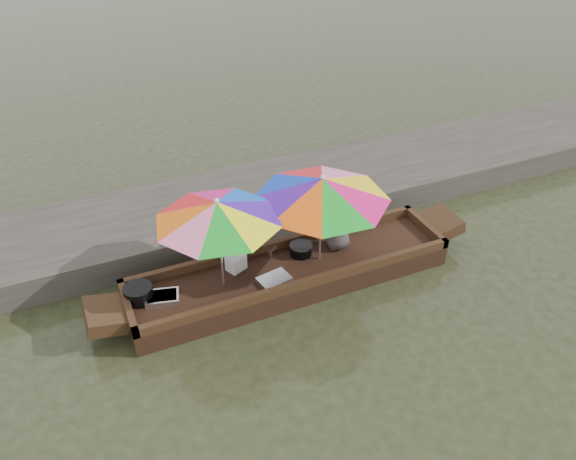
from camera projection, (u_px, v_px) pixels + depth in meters
name	position (u px, v px, depth m)	size (l,w,h in m)	color
water	(290.00, 283.00, 9.15)	(80.00, 80.00, 0.00)	black
dock	(244.00, 205.00, 10.66)	(22.00, 2.20, 0.50)	#2D2B26
boat_hull	(290.00, 275.00, 9.05)	(5.23, 1.20, 0.35)	black
cooking_pot	(139.00, 293.00, 8.26)	(0.43, 0.43, 0.23)	black
tray_crayfish	(162.00, 298.00, 8.28)	(0.49, 0.34, 0.09)	silver
tray_scallop	(274.00, 279.00, 8.65)	(0.49, 0.34, 0.06)	silver
charcoal_grill	(301.00, 250.00, 9.18)	(0.36, 0.36, 0.17)	black
supply_bag	(236.00, 262.00, 8.83)	(0.28, 0.22, 0.26)	silver
vendor	(339.00, 220.00, 9.08)	(0.54, 0.35, 1.09)	#403A37
umbrella_bow	(220.00, 244.00, 8.14)	(1.84, 1.84, 1.55)	blue
umbrella_stern	(321.00, 219.00, 8.68)	(2.10, 2.10, 1.55)	pink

